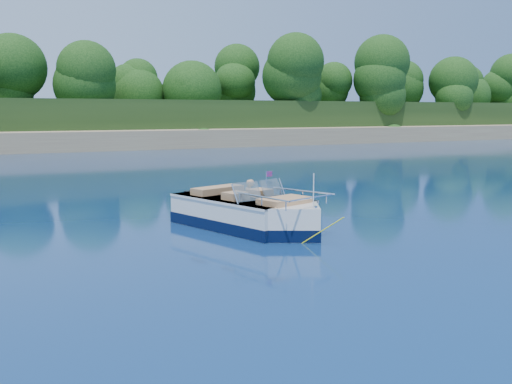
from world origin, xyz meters
The scene contains 6 objects.
ground centered at (0.00, 0.00, 0.00)m, with size 160.00×160.00×0.00m, color #0A1D48.
shoreline centered at (0.00, 63.77, 0.98)m, with size 170.00×59.00×6.00m.
treeline centered at (0.04, 41.01, 5.55)m, with size 150.00×7.12×8.19m.
motorboat centered at (-1.96, 3.37, 0.35)m, with size 2.94×5.22×1.80m.
tow_tube centered at (-0.95, 5.58, 0.08)m, with size 1.56×1.56×0.33m.
boy centered at (-0.92, 5.66, 0.00)m, with size 0.49×0.32×1.34m, color tan.
Camera 1 is at (-8.22, -9.52, 2.97)m, focal length 40.00 mm.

